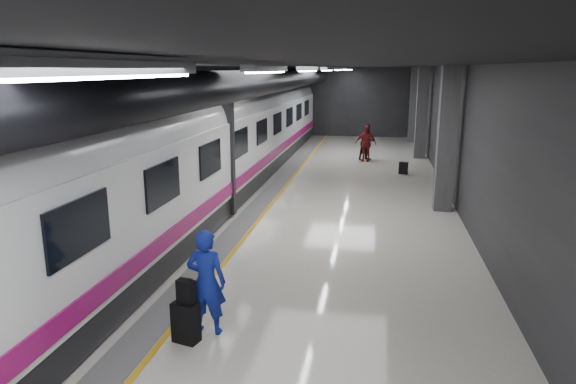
{
  "coord_description": "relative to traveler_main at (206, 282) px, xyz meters",
  "views": [
    {
      "loc": [
        2.43,
        -14.48,
        4.39
      ],
      "look_at": [
        0.28,
        -2.16,
        1.39
      ],
      "focal_mm": 32.0,
      "sensor_mm": 36.0,
      "label": 1
    }
  ],
  "objects": [
    {
      "name": "suitcase_main",
      "position": [
        -0.25,
        -0.37,
        -0.57
      ],
      "size": [
        0.47,
        0.36,
        0.69
      ],
      "primitive_type": "cube",
      "rotation": [
        0.0,
        0.0,
        -0.26
      ],
      "color": "black",
      "rests_on": "ground"
    },
    {
      "name": "traveler_main",
      "position": [
        0.0,
        0.0,
        0.0
      ],
      "size": [
        0.67,
        0.44,
        1.83
      ],
      "primitive_type": "imported",
      "rotation": [
        0.0,
        0.0,
        3.14
      ],
      "color": "#1825BB",
      "rests_on": "ground"
    },
    {
      "name": "platform_hall",
      "position": [
        0.01,
        7.79,
        2.62
      ],
      "size": [
        10.02,
        40.02,
        4.51
      ],
      "color": "black",
      "rests_on": "ground"
    },
    {
      "name": "suitcase_far",
      "position": [
        3.88,
        14.5,
        -0.66
      ],
      "size": [
        0.4,
        0.32,
        0.51
      ],
      "primitive_type": "cube",
      "rotation": [
        0.0,
        0.0,
        -0.33
      ],
      "color": "black",
      "rests_on": "ground"
    },
    {
      "name": "ground",
      "position": [
        0.3,
        6.83,
        -0.92
      ],
      "size": [
        40.0,
        40.0,
        0.0
      ],
      "primitive_type": "plane",
      "color": "beige",
      "rests_on": "ground"
    },
    {
      "name": "shoulder_bag",
      "position": [
        -0.22,
        -0.36,
        -0.03
      ],
      "size": [
        0.33,
        0.24,
        0.4
      ],
      "primitive_type": "cube",
      "rotation": [
        0.0,
        0.0,
        -0.31
      ],
      "color": "black",
      "rests_on": "suitcase_main"
    },
    {
      "name": "traveler_far_b",
      "position": [
        2.19,
        17.35,
        -0.04
      ],
      "size": [
        1.09,
        0.61,
        1.75
      ],
      "primitive_type": "imported",
      "rotation": [
        0.0,
        0.0,
        -0.18
      ],
      "color": "maroon",
      "rests_on": "ground"
    },
    {
      "name": "traveler_far_a",
      "position": [
        2.24,
        17.74,
        -0.02
      ],
      "size": [
        1.1,
        1.06,
        1.79
      ],
      "primitive_type": "imported",
      "rotation": [
        0.0,
        0.0,
        0.62
      ],
      "color": "black",
      "rests_on": "ground"
    },
    {
      "name": "train",
      "position": [
        -2.95,
        6.83,
        1.15
      ],
      "size": [
        3.05,
        38.0,
        4.05
      ],
      "color": "black",
      "rests_on": "ground"
    }
  ]
}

